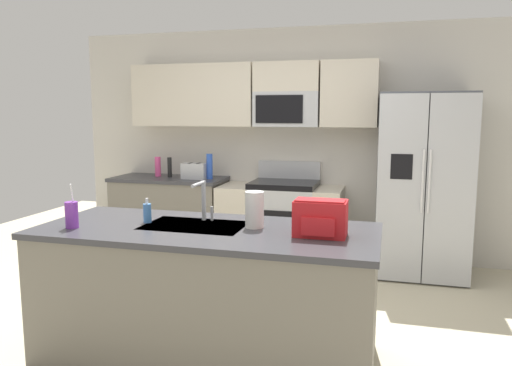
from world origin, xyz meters
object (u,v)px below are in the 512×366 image
Objects in this scene: drink_cup_purple at (72,215)px; paper_towel_roll at (255,210)px; range_oven at (281,222)px; toaster at (195,171)px; refrigerator at (423,185)px; bottle_pink at (158,167)px; sink_faucet at (203,197)px; bottle_blue at (210,166)px; backpack at (320,217)px; soap_dispenser at (147,213)px; pepper_mill at (170,167)px.

paper_towel_roll is at bearing 15.89° from drink_cup_purple.
range_oven is 2.29m from paper_towel_roll.
range_oven reaches higher than toaster.
refrigerator is 2.49m from toaster.
bottle_pink is (-3.00, 0.12, 0.09)m from refrigerator.
toaster is at bearing 113.86° from sink_faucet.
paper_towel_roll is (1.13, -2.18, -0.02)m from bottle_blue.
range_oven is 2.19m from sink_faucet.
backpack is at bearing -108.24° from refrigerator.
toaster is (-1.00, -0.05, 0.55)m from range_oven.
bottle_pink is at bearing 174.21° from bottle_blue.
backpack is at bearing -13.70° from paper_towel_roll.
backpack is at bearing -2.82° from soap_dispenser.
drink_cup_purple is 1.23× the size of paper_towel_roll.
toaster is at bearing 179.55° from refrigerator.
soap_dispenser is 0.76m from paper_towel_roll.
drink_cup_purple is at bearing -75.60° from bottle_pink.
refrigerator is 2.35m from backpack.
soap_dispenser is (-0.45, -2.24, 0.53)m from range_oven.
bottle_blue is 1.20× the size of paper_towel_roll.
soap_dispenser is (1.06, -2.30, -0.05)m from bottle_pink.
bottle_pink is 3.27m from backpack.
pepper_mill is (-2.82, 0.07, 0.09)m from refrigerator.
soap_dispenser is at bearing -131.75° from refrigerator.
bottle_blue is at bearing -5.79° from bottle_pink.
range_oven is 4.25× the size of backpack.
refrigerator is 2.32m from bottle_blue.
refrigerator reaches higher than soap_dispenser.
paper_towel_roll is (0.75, 0.05, 0.05)m from soap_dispenser.
bottle_blue reaches higher than toaster.
drink_cup_purple is at bearing -90.49° from bottle_blue.
paper_towel_roll is 0.46m from backpack.
toaster is 1.17× the size of paper_towel_roll.
pepper_mill reaches higher than range_oven.
paper_towel_roll is at bearing 166.30° from backpack.
drink_cup_purple is 1.62m from backpack.
paper_towel_roll is at bearing -58.66° from toaster.
bottle_blue is 2.51m from drink_cup_purple.
sink_faucet is 0.88× the size of backpack.
backpack is (1.58, -2.29, -0.03)m from bottle_blue.
bottle_pink is 2.53m from soap_dispenser.
refrigerator is at bearing 51.96° from sink_faucet.
paper_towel_roll is at bearing -62.48° from bottle_blue.
range_oven is 0.74× the size of refrigerator.
drink_cup_purple is at bearing -164.11° from paper_towel_roll.
pepper_mill is at bearing 126.78° from paper_towel_roll.
refrigerator reaches higher than pepper_mill.
refrigerator is 7.96× the size of bottle_pink.
refrigerator is at bearing -0.45° from toaster.
bottle_pink is at bearing 168.54° from toaster.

